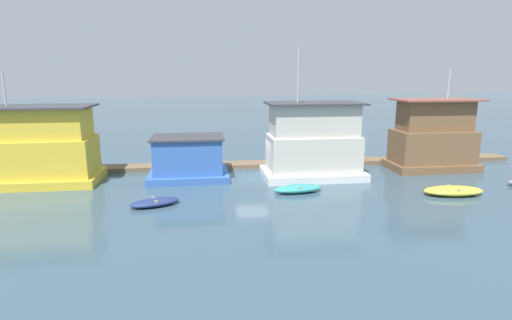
% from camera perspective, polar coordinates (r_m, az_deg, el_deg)
% --- Properties ---
extents(ground_plane, '(200.00, 200.00, 0.00)m').
position_cam_1_polar(ground_plane, '(27.48, -0.28, -2.41)').
color(ground_plane, '#385160').
extents(dock_walkway, '(42.40, 1.61, 0.30)m').
position_cam_1_polar(dock_walkway, '(30.53, -1.05, -0.63)').
color(dock_walkway, brown).
rests_on(dock_walkway, ground_plane).
extents(houseboat_yellow, '(7.26, 4.11, 7.13)m').
position_cam_1_polar(houseboat_yellow, '(28.94, -28.63, 1.52)').
color(houseboat_yellow, gold).
rests_on(houseboat_yellow, ground_plane).
extents(houseboat_blue, '(5.29, 4.01, 2.88)m').
position_cam_1_polar(houseboat_blue, '(27.22, -9.63, 0.20)').
color(houseboat_blue, '#3866B7').
rests_on(houseboat_blue, ground_plane).
extents(houseboat_white, '(6.75, 3.89, 8.63)m').
position_cam_1_polar(houseboat_white, '(27.20, 8.16, 2.40)').
color(houseboat_white, white).
rests_on(houseboat_white, ground_plane).
extents(houseboat_brown, '(6.20, 3.33, 7.29)m').
position_cam_1_polar(houseboat_brown, '(31.96, 23.96, 2.82)').
color(houseboat_brown, brown).
rests_on(houseboat_brown, ground_plane).
extents(dinghy_navy, '(2.87, 1.92, 0.40)m').
position_cam_1_polar(dinghy_navy, '(22.18, -14.27, -5.88)').
color(dinghy_navy, navy).
rests_on(dinghy_navy, ground_plane).
extents(dinghy_teal, '(3.12, 1.49, 0.47)m').
position_cam_1_polar(dinghy_teal, '(24.01, 6.02, -4.09)').
color(dinghy_teal, teal).
rests_on(dinghy_teal, ground_plane).
extents(dinghy_yellow, '(3.61, 1.76, 0.51)m').
position_cam_1_polar(dinghy_yellow, '(26.07, 26.35, -3.96)').
color(dinghy_yellow, yellow).
rests_on(dinghy_yellow, ground_plane).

